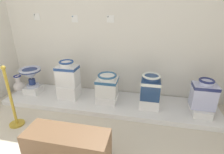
# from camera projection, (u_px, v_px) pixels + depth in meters

# --- Properties ---
(wall_back) EXTENTS (4.46, 0.06, 2.99)m
(wall_back) POSITION_uv_depth(u_px,v_px,m) (113.00, 18.00, 3.12)
(wall_back) COLOR silver
(wall_back) RESTS_ON ground_plane
(display_platform) EXTENTS (3.83, 0.84, 0.08)m
(display_platform) POSITION_uv_depth(u_px,v_px,m) (108.00, 103.00, 3.25)
(display_platform) COLOR white
(display_platform) RESTS_ON ground_plane
(plinth_block_broad_patterned) EXTENTS (0.29, 0.30, 0.13)m
(plinth_block_broad_patterned) POSITION_uv_depth(u_px,v_px,m) (34.00, 89.00, 3.51)
(plinth_block_broad_patterned) COLOR white
(plinth_block_broad_patterned) RESTS_ON display_platform
(antique_toilet_broad_patterned) EXTENTS (0.41, 0.41, 0.38)m
(antique_toilet_broad_patterned) POSITION_uv_depth(u_px,v_px,m) (31.00, 74.00, 3.39)
(antique_toilet_broad_patterned) COLOR silver
(antique_toilet_broad_patterned) RESTS_ON plinth_block_broad_patterned
(plinth_block_leftmost) EXTENTS (0.36, 0.32, 0.26)m
(plinth_block_leftmost) POSITION_uv_depth(u_px,v_px,m) (69.00, 91.00, 3.31)
(plinth_block_leftmost) COLOR white
(plinth_block_leftmost) RESTS_ON display_platform
(antique_toilet_leftmost) EXTENTS (0.38, 0.28, 0.47)m
(antique_toilet_leftmost) POSITION_uv_depth(u_px,v_px,m) (67.00, 73.00, 3.17)
(antique_toilet_leftmost) COLOR white
(antique_toilet_leftmost) RESTS_ON plinth_block_leftmost
(plinth_block_rightmost) EXTENTS (0.34, 0.38, 0.12)m
(plinth_block_rightmost) POSITION_uv_depth(u_px,v_px,m) (107.00, 98.00, 3.22)
(plinth_block_rightmost) COLOR white
(plinth_block_rightmost) RESTS_ON display_platform
(antique_toilet_rightmost) EXTENTS (0.37, 0.35, 0.40)m
(antique_toilet_rightmost) POSITION_uv_depth(u_px,v_px,m) (107.00, 84.00, 3.11)
(antique_toilet_rightmost) COLOR white
(antique_toilet_rightmost) RESTS_ON plinth_block_rightmost
(plinth_block_central_ornate) EXTENTS (0.33, 0.31, 0.19)m
(plinth_block_central_ornate) POSITION_uv_depth(u_px,v_px,m) (149.00, 102.00, 3.01)
(plinth_block_central_ornate) COLOR white
(plinth_block_central_ornate) RESTS_ON display_platform
(antique_toilet_central_ornate) EXTENTS (0.31, 0.34, 0.41)m
(antique_toilet_central_ornate) POSITION_uv_depth(u_px,v_px,m) (151.00, 86.00, 2.89)
(antique_toilet_central_ornate) COLOR navy
(antique_toilet_central_ornate) RESTS_ON plinth_block_central_ornate
(plinth_block_squat_floral) EXTENTS (0.28, 0.39, 0.11)m
(plinth_block_squat_floral) POSITION_uv_depth(u_px,v_px,m) (200.00, 110.00, 2.84)
(plinth_block_squat_floral) COLOR white
(plinth_block_squat_floral) RESTS_ON display_platform
(antique_toilet_squat_floral) EXTENTS (0.36, 0.26, 0.48)m
(antique_toilet_squat_floral) POSITION_uv_depth(u_px,v_px,m) (204.00, 94.00, 2.73)
(antique_toilet_squat_floral) COLOR silver
(antique_toilet_squat_floral) RESTS_ON plinth_block_squat_floral
(info_placard_first) EXTENTS (0.13, 0.01, 0.12)m
(info_placard_first) POSITION_uv_depth(u_px,v_px,m) (37.00, 17.00, 3.37)
(info_placard_first) COLOR white
(info_placard_second) EXTENTS (0.12, 0.01, 0.13)m
(info_placard_second) POSITION_uv_depth(u_px,v_px,m) (75.00, 19.00, 3.23)
(info_placard_second) COLOR white
(info_placard_third) EXTENTS (0.13, 0.01, 0.12)m
(info_placard_third) POSITION_uv_depth(u_px,v_px,m) (110.00, 19.00, 3.10)
(info_placard_third) COLOR white
(decorative_vase_spare) EXTENTS (0.24, 0.24, 0.38)m
(decorative_vase_spare) POSITION_uv_depth(u_px,v_px,m) (19.00, 86.00, 3.67)
(decorative_vase_spare) COLOR navy
(decorative_vase_spare) RESTS_ON ground_plane
(stanchion_post_near_left) EXTENTS (0.22, 0.22, 0.96)m
(stanchion_post_near_left) POSITION_uv_depth(u_px,v_px,m) (13.00, 107.00, 2.60)
(stanchion_post_near_left) COLOR gold
(stanchion_post_near_left) RESTS_ON ground_plane
(museum_bench) EXTENTS (0.97, 0.36, 0.40)m
(museum_bench) POSITION_uv_depth(u_px,v_px,m) (68.00, 147.00, 2.03)
(museum_bench) COLOR brown
(museum_bench) RESTS_ON ground_plane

